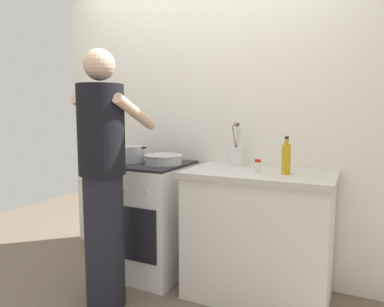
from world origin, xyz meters
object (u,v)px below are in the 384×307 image
mixing_bowl (164,159)px  person (103,180)px  spice_bottle (258,166)px  oil_bottle (286,158)px  stove_range (149,218)px  pot (132,154)px  utensil_crock (237,153)px

mixing_bowl → person: size_ratio=0.18×
spice_bottle → oil_bottle: bearing=13.5°
mixing_bowl → person: 0.57m
spice_bottle → oil_bottle: size_ratio=0.37×
stove_range → spice_bottle: 1.04m
spice_bottle → oil_bottle: 0.19m
pot → oil_bottle: 1.22m
mixing_bowl → spice_bottle: spice_bottle is taller
person → stove_range: bearing=90.9°
pot → oil_bottle: size_ratio=1.07×
stove_range → mixing_bowl: (0.14, 0.00, 0.49)m
utensil_crock → oil_bottle: size_ratio=1.34×
pot → oil_bottle: oil_bottle is taller
person → pot: bearing=105.7°
utensil_crock → person: (-0.67, -0.72, -0.14)m
stove_range → spice_bottle: bearing=-4.6°
stove_range → oil_bottle: bearing=-1.6°
mixing_bowl → spice_bottle: (0.77, -0.07, 0.00)m
mixing_bowl → person: (-0.13, -0.55, -0.08)m
oil_bottle → person: size_ratio=0.15×
pot → spice_bottle: bearing=-2.7°
stove_range → person: 0.69m
stove_range → spice_bottle: (0.91, -0.07, 0.49)m
oil_bottle → person: 1.20m
spice_bottle → person: person is taller
utensil_crock → person: 0.99m
stove_range → pot: bearing=-170.7°
spice_bottle → mixing_bowl: bearing=174.5°
stove_range → utensil_crock: bearing=13.6°
utensil_crock → oil_bottle: bearing=-26.0°
spice_bottle → utensil_crock: bearing=133.3°
mixing_bowl → utensil_crock: 0.57m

